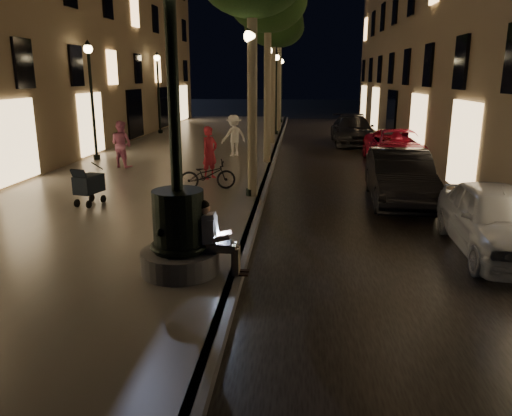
# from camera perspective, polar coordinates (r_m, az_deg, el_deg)

# --- Properties ---
(ground) EXTENTS (120.00, 120.00, 0.00)m
(ground) POSITION_cam_1_polar(r_m,az_deg,el_deg) (21.56, 1.96, 5.22)
(ground) COLOR black
(ground) RESTS_ON ground
(cobble_lane) EXTENTS (6.00, 45.00, 0.02)m
(cobble_lane) POSITION_cam_1_polar(r_m,az_deg,el_deg) (21.62, 9.96, 5.06)
(cobble_lane) COLOR black
(cobble_lane) RESTS_ON ground
(promenade) EXTENTS (8.00, 45.00, 0.20)m
(promenade) POSITION_cam_1_polar(r_m,az_deg,el_deg) (22.11, -8.50, 5.57)
(promenade) COLOR #69635D
(promenade) RESTS_ON ground
(curb_strip) EXTENTS (0.25, 45.00, 0.20)m
(curb_strip) POSITION_cam_1_polar(r_m,az_deg,el_deg) (21.55, 1.96, 5.48)
(curb_strip) COLOR #59595B
(curb_strip) RESTS_ON ground
(fountain_lamppost) EXTENTS (1.40, 1.40, 5.21)m
(fountain_lamppost) POSITION_cam_1_polar(r_m,az_deg,el_deg) (8.82, -8.85, -1.08)
(fountain_lamppost) COLOR #59595B
(fountain_lamppost) RESTS_ON promenade
(seated_man_laptop) EXTENTS (0.96, 0.33, 1.33)m
(seated_man_laptop) POSITION_cam_1_polar(r_m,az_deg,el_deg) (8.79, -4.88, -3.10)
(seated_man_laptop) COLOR #9D8D6F
(seated_man_laptop) RESTS_ON promenade
(tree_second) EXTENTS (3.00, 3.00, 7.40)m
(tree_second) POSITION_cam_1_polar(r_m,az_deg,el_deg) (20.46, 1.37, 22.51)
(tree_second) COLOR #6B604C
(tree_second) RESTS_ON promenade
(tree_third) EXTENTS (3.00, 3.00, 7.20)m
(tree_third) POSITION_cam_1_polar(r_m,az_deg,el_deg) (26.39, 1.99, 20.35)
(tree_third) COLOR #6B604C
(tree_third) RESTS_ON promenade
(tree_far) EXTENTS (3.00, 3.00, 7.50)m
(tree_far) POSITION_cam_1_polar(r_m,az_deg,el_deg) (32.38, 2.71, 19.84)
(tree_far) COLOR #6B604C
(tree_far) RESTS_ON promenade
(lamp_curb_a) EXTENTS (0.36, 0.36, 4.81)m
(lamp_curb_a) POSITION_cam_1_polar(r_m,az_deg,el_deg) (14.30, -0.63, 13.37)
(lamp_curb_a) COLOR black
(lamp_curb_a) RESTS_ON promenade
(lamp_curb_b) EXTENTS (0.36, 0.36, 4.81)m
(lamp_curb_b) POSITION_cam_1_polar(r_m,az_deg,el_deg) (22.28, 1.38, 13.90)
(lamp_curb_b) COLOR black
(lamp_curb_b) RESTS_ON promenade
(lamp_curb_c) EXTENTS (0.36, 0.36, 4.81)m
(lamp_curb_c) POSITION_cam_1_polar(r_m,az_deg,el_deg) (30.27, 2.33, 14.14)
(lamp_curb_c) COLOR black
(lamp_curb_c) RESTS_ON promenade
(lamp_curb_d) EXTENTS (0.36, 0.36, 4.81)m
(lamp_curb_d) POSITION_cam_1_polar(r_m,az_deg,el_deg) (38.26, 2.89, 14.28)
(lamp_curb_d) COLOR black
(lamp_curb_d) RESTS_ON promenade
(lamp_left_b) EXTENTS (0.36, 0.36, 4.81)m
(lamp_left_b) POSITION_cam_1_polar(r_m,az_deg,el_deg) (21.93, -18.35, 13.16)
(lamp_left_b) COLOR black
(lamp_left_b) RESTS_ON promenade
(lamp_left_c) EXTENTS (0.36, 0.36, 4.81)m
(lamp_left_c) POSITION_cam_1_polar(r_m,az_deg,el_deg) (31.40, -11.12, 13.91)
(lamp_left_c) COLOR black
(lamp_left_c) RESTS_ON promenade
(stroller) EXTENTS (0.65, 1.15, 1.15)m
(stroller) POSITION_cam_1_polar(r_m,az_deg,el_deg) (14.22, -18.59, 2.60)
(stroller) COLOR black
(stroller) RESTS_ON promenade
(car_front) EXTENTS (1.88, 4.34, 1.46)m
(car_front) POSITION_cam_1_polar(r_m,az_deg,el_deg) (11.47, 25.83, -1.19)
(car_front) COLOR #A1A4A9
(car_front) RESTS_ON ground
(car_second) EXTENTS (1.85, 4.72, 1.53)m
(car_second) POSITION_cam_1_polar(r_m,az_deg,el_deg) (15.05, 16.10, 3.39)
(car_second) COLOR black
(car_second) RESTS_ON ground
(car_third) EXTENTS (2.49, 5.25, 1.45)m
(car_third) POSITION_cam_1_polar(r_m,az_deg,el_deg) (21.71, 15.89, 6.67)
(car_third) COLOR maroon
(car_third) RESTS_ON ground
(car_rear) EXTENTS (2.19, 5.23, 1.51)m
(car_rear) POSITION_cam_1_polar(r_m,az_deg,el_deg) (27.96, 10.98, 8.73)
(car_rear) COLOR #2D2D32
(car_rear) RESTS_ON ground
(pedestrian_red) EXTENTS (0.72, 0.77, 1.78)m
(pedestrian_red) POSITION_cam_1_polar(r_m,az_deg,el_deg) (17.09, -5.32, 6.32)
(pedestrian_red) COLOR #C12639
(pedestrian_red) RESTS_ON promenade
(pedestrian_pink) EXTENTS (1.05, 0.94, 1.77)m
(pedestrian_pink) POSITION_cam_1_polar(r_m,az_deg,el_deg) (19.86, -15.13, 7.06)
(pedestrian_pink) COLOR #C96A92
(pedestrian_pink) RESTS_ON promenade
(pedestrian_white) EXTENTS (1.33, 1.20, 1.79)m
(pedestrian_white) POSITION_cam_1_polar(r_m,az_deg,el_deg) (21.95, -2.55, 8.27)
(pedestrian_white) COLOR white
(pedestrian_white) RESTS_ON promenade
(bicycle) EXTENTS (1.83, 1.05, 0.91)m
(bicycle) POSITION_cam_1_polar(r_m,az_deg,el_deg) (15.47, -5.56, 3.78)
(bicycle) COLOR black
(bicycle) RESTS_ON promenade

